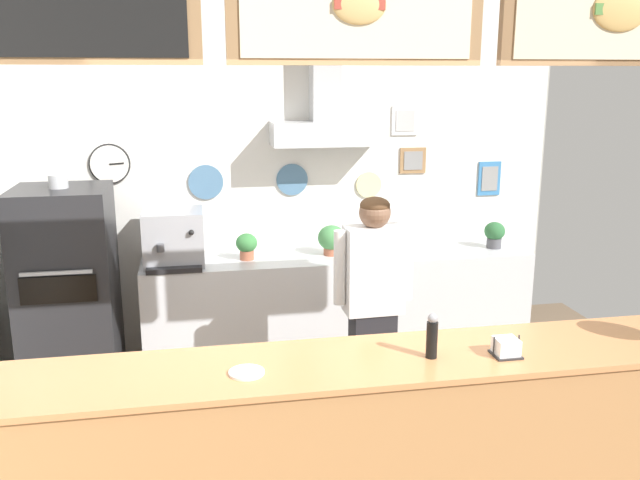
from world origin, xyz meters
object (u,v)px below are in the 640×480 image
at_px(pepper_grinder, 432,336).
at_px(potted_oregano, 332,239).
at_px(potted_thyme, 247,245).
at_px(shop_worker, 373,306).
at_px(espresso_machine, 174,238).
at_px(condiment_plate, 247,372).
at_px(pizza_oven, 68,291).
at_px(potted_sage, 393,242).
at_px(napkin_holder, 506,348).
at_px(potted_rosemary, 494,234).

bearing_deg(pepper_grinder, potted_oregano, 89.38).
height_order(potted_thyme, pepper_grinder, pepper_grinder).
distance_m(shop_worker, espresso_machine, 1.85).
distance_m(potted_thyme, condiment_plate, 2.56).
xyz_separation_m(pizza_oven, potted_oregano, (2.12, 0.25, 0.26)).
height_order(potted_sage, pepper_grinder, pepper_grinder).
relative_size(condiment_plate, napkin_holder, 1.21).
height_order(pizza_oven, condiment_plate, pizza_oven).
distance_m(potted_rosemary, potted_sage, 0.94).
distance_m(pizza_oven, espresso_machine, 0.90).
bearing_deg(pizza_oven, potted_sage, 4.33).
relative_size(shop_worker, pepper_grinder, 7.27).
relative_size(pizza_oven, condiment_plate, 10.17).
bearing_deg(potted_oregano, potted_thyme, -178.77).
bearing_deg(condiment_plate, potted_rosemary, 46.45).
bearing_deg(potted_thyme, pizza_oven, -170.61).
bearing_deg(potted_thyme, napkin_holder, -67.51).
relative_size(potted_thyme, pepper_grinder, 0.97).
height_order(espresso_machine, potted_rosemary, espresso_machine).
bearing_deg(condiment_plate, potted_oregano, 69.98).
bearing_deg(condiment_plate, pizza_oven, 117.14).
relative_size(potted_thyme, potted_rosemary, 0.95).
bearing_deg(potted_oregano, napkin_holder, -82.49).
bearing_deg(espresso_machine, potted_rosemary, -0.05).
xyz_separation_m(pizza_oven, pepper_grinder, (2.09, -2.30, 0.38)).
xyz_separation_m(potted_oregano, potted_sage, (0.53, -0.05, -0.04)).
height_order(espresso_machine, condiment_plate, espresso_machine).
relative_size(potted_oregano, napkin_holder, 1.85).
height_order(potted_sage, napkin_holder, napkin_holder).
relative_size(espresso_machine, napkin_holder, 3.82).
height_order(potted_rosemary, potted_sage, potted_rosemary).
relative_size(potted_sage, condiment_plate, 1.10).
distance_m(potted_thyme, potted_rosemary, 2.19).
height_order(espresso_machine, napkin_holder, espresso_machine).
xyz_separation_m(condiment_plate, pepper_grinder, (0.91, 0.02, 0.11)).
height_order(potted_oregano, napkin_holder, napkin_holder).
xyz_separation_m(potted_oregano, potted_rosemary, (1.47, -0.04, -0.01)).
bearing_deg(pepper_grinder, condiment_plate, -179.00).
bearing_deg(condiment_plate, napkin_holder, -1.42).
xyz_separation_m(pizza_oven, condiment_plate, (1.19, -2.32, 0.28)).
xyz_separation_m(espresso_machine, potted_rosemary, (2.78, -0.00, -0.09)).
height_order(shop_worker, napkin_holder, shop_worker).
height_order(pizza_oven, pepper_grinder, pizza_oven).
bearing_deg(napkin_holder, espresso_machine, 122.91).
height_order(pizza_oven, potted_oregano, pizza_oven).
height_order(espresso_machine, pepper_grinder, espresso_machine).
distance_m(pizza_oven, shop_worker, 2.38).
relative_size(potted_thyme, napkin_holder, 1.60).
distance_m(pizza_oven, potted_oregano, 2.15).
height_order(shop_worker, potted_rosemary, shop_worker).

